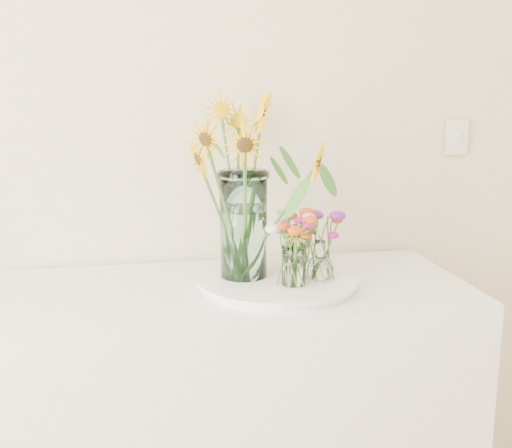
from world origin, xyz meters
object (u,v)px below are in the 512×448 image
mason_jar (243,225)px  small_vase_a (294,266)px  small_vase_c (297,251)px  counter (233,425)px  small_vase_b (320,260)px  tray (277,283)px

mason_jar → small_vase_a: bearing=-41.0°
mason_jar → small_vase_c: size_ratio=2.58×
counter → small_vase_b: small_vase_b is taller
mason_jar → small_vase_c: (0.17, 0.04, -0.10)m
small_vase_b → small_vase_c: size_ratio=0.97×
small_vase_c → tray: bearing=-138.9°
small_vase_a → small_vase_b: small_vase_b is taller
tray → small_vase_c: 0.13m
tray → mason_jar: (-0.09, 0.03, 0.17)m
counter → mason_jar: 0.64m
counter → mason_jar: bearing=-1.2°
small_vase_b → mason_jar: bearing=162.9°
counter → mason_jar: mason_jar is taller
counter → tray: (0.13, -0.03, 0.46)m
small_vase_c → mason_jar: bearing=-168.1°
small_vase_b → tray: bearing=164.1°
mason_jar → small_vase_a: (0.12, -0.11, -0.10)m
counter → tray: size_ratio=3.14×
mason_jar → small_vase_b: mason_jar is taller
small_vase_b → small_vase_c: small_vase_c is taller
counter → small_vase_b: size_ratio=11.70×
mason_jar → small_vase_c: bearing=11.9°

